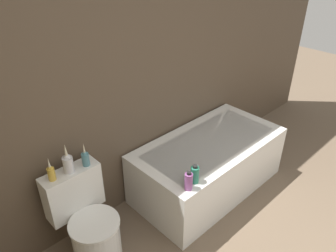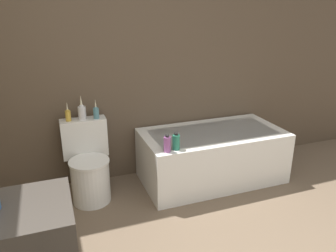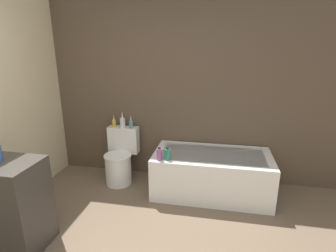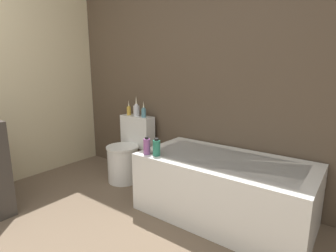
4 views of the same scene
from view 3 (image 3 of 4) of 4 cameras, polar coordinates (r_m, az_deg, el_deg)
name	(u,v)px [view 3 (image 3 of 4)]	position (r m, az deg, el deg)	size (l,w,h in m)	color
wall_back_tiled	(157,89)	(3.72, -2.41, 8.16)	(6.40, 0.06, 2.60)	brown
bathtub	(211,173)	(3.52, 9.42, -10.09)	(1.49, 0.77, 0.55)	white
toilet	(120,159)	(3.82, -10.37, -7.14)	(0.44, 0.53, 0.76)	white
vanity_counter	(2,204)	(3.01, -32.39, -14.22)	(0.79, 0.46, 0.88)	#38332D
vase_gold	(114,122)	(3.85, -11.67, 0.77)	(0.05, 0.05, 0.19)	gold
vase_silver	(123,122)	(3.79, -9.87, 0.93)	(0.07, 0.07, 0.24)	silver
vase_bronze	(131,124)	(3.74, -8.06, 0.53)	(0.06, 0.06, 0.19)	teal
shampoo_bottle_tall	(159,154)	(3.16, -1.92, -6.14)	(0.06, 0.06, 0.16)	#8C4C8C
shampoo_bottle_short	(167,154)	(3.17, -0.14, -6.14)	(0.07, 0.07, 0.16)	#267259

